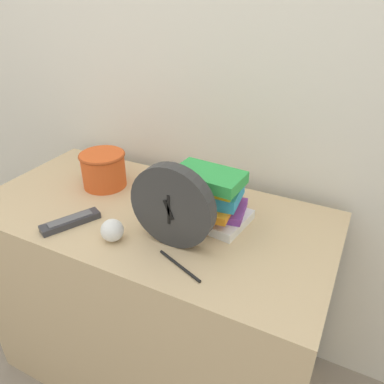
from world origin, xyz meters
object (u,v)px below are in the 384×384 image
object	(u,v)px
desk_clock	(172,207)
crumpled_paper_ball	(112,230)
pen	(180,266)
basket	(103,168)
book_stack	(210,197)
tv_remote	(71,221)

from	to	relation	value
desk_clock	crumpled_paper_ball	bearing A→B (deg)	-158.38
pen	basket	bearing A→B (deg)	149.27
desk_clock	basket	distance (m)	0.44
pen	desk_clock	bearing A→B (deg)	128.59
book_stack	crumpled_paper_ball	xyz separation A→B (m)	(-0.21, -0.22, -0.05)
basket	crumpled_paper_ball	distance (m)	0.34
crumpled_paper_ball	pen	bearing A→B (deg)	-4.31
desk_clock	crumpled_paper_ball	xyz separation A→B (m)	(-0.16, -0.06, -0.09)
tv_remote	basket	bearing A→B (deg)	104.29
book_stack	crumpled_paper_ball	distance (m)	0.30
desk_clock	crumpled_paper_ball	distance (m)	0.20
tv_remote	crumpled_paper_ball	xyz separation A→B (m)	(0.16, -0.00, 0.02)
basket	tv_remote	xyz separation A→B (m)	(0.06, -0.25, -0.06)
tv_remote	pen	distance (m)	0.39
desk_clock	book_stack	distance (m)	0.17
desk_clock	book_stack	bearing A→B (deg)	74.61
desk_clock	book_stack	world-z (taller)	desk_clock
desk_clock	book_stack	xyz separation A→B (m)	(0.04, 0.16, -0.04)
book_stack	tv_remote	distance (m)	0.43
desk_clock	tv_remote	distance (m)	0.35
basket	tv_remote	bearing A→B (deg)	-75.71
desk_clock	pen	distance (m)	0.16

